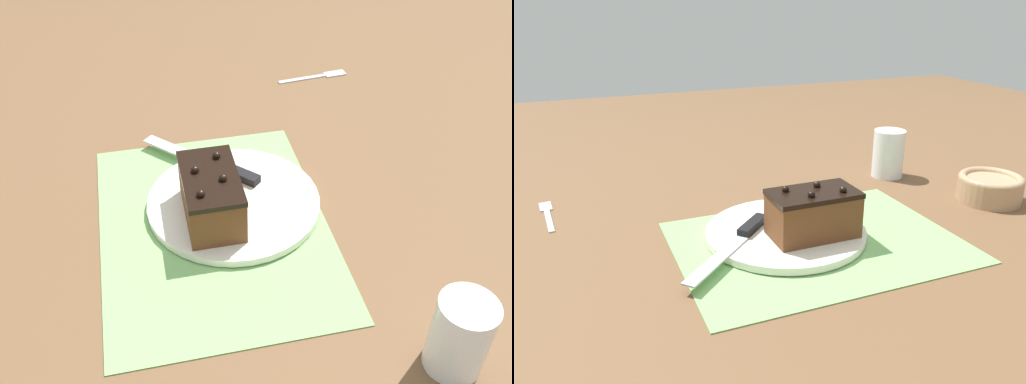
# 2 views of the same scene
# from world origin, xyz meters

# --- Properties ---
(ground_plane) EXTENTS (3.00, 3.00, 0.00)m
(ground_plane) POSITION_xyz_m (0.00, 0.00, 0.00)
(ground_plane) COLOR brown
(placemat_woven) EXTENTS (0.46, 0.34, 0.00)m
(placemat_woven) POSITION_xyz_m (0.00, 0.00, 0.00)
(placemat_woven) COLOR #7AB266
(placemat_woven) RESTS_ON ground_plane
(cake_plate) EXTENTS (0.27, 0.27, 0.01)m
(cake_plate) POSITION_xyz_m (-0.04, 0.04, 0.01)
(cake_plate) COLOR white
(cake_plate) RESTS_ON placemat_woven
(chocolate_cake) EXTENTS (0.14, 0.08, 0.09)m
(chocolate_cake) POSITION_xyz_m (-0.01, -0.00, 0.05)
(chocolate_cake) COLOR brown
(chocolate_cake) RESTS_ON cake_plate
(serving_knife) EXTENTS (0.19, 0.18, 0.01)m
(serving_knife) POSITION_xyz_m (-0.12, 0.03, 0.02)
(serving_knife) COLOR black
(serving_knife) RESTS_ON cake_plate
(drinking_glass) EXTENTS (0.07, 0.07, 0.11)m
(drinking_glass) POSITION_xyz_m (0.30, 0.24, 0.05)
(drinking_glass) COLOR white
(drinking_glass) RESTS_ON ground_plane
(dessert_fork) EXTENTS (0.03, 0.15, 0.01)m
(dessert_fork) POSITION_xyz_m (-0.42, 0.29, 0.00)
(dessert_fork) COLOR #B7BABF
(dessert_fork) RESTS_ON ground_plane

